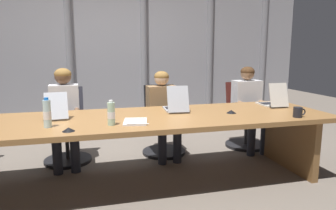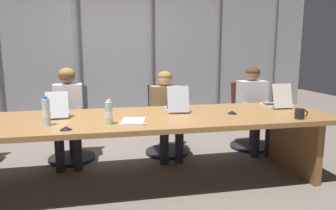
# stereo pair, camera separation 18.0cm
# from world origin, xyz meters

# --- Properties ---
(ground_plane) EXTENTS (14.05, 14.05, 0.00)m
(ground_plane) POSITION_xyz_m (0.00, 0.00, 0.00)
(ground_plane) COLOR #6B6056
(conference_table) EXTENTS (4.54, 1.16, 0.74)m
(conference_table) POSITION_xyz_m (0.00, 0.00, 0.61)
(conference_table) COLOR olive
(conference_table) RESTS_ON ground_plane
(curtain_backdrop) EXTENTS (7.03, 0.17, 3.01)m
(curtain_backdrop) POSITION_xyz_m (0.00, 2.17, 1.50)
(curtain_backdrop) COLOR #9999A0
(curtain_backdrop) RESTS_ON ground_plane
(laptop_left_mid) EXTENTS (0.26, 0.47, 0.27)m
(laptop_left_mid) POSITION_xyz_m (-0.66, 0.24, 0.79)
(laptop_left_mid) COLOR #A8ADB7
(laptop_left_mid) RESTS_ON conference_table
(laptop_center) EXTENTS (0.28, 0.44, 0.30)m
(laptop_center) POSITION_xyz_m (0.64, 0.24, 0.80)
(laptop_center) COLOR #A8ADB7
(laptop_center) RESTS_ON conference_table
(laptop_right_mid) EXTENTS (0.25, 0.40, 0.30)m
(laptop_right_mid) POSITION_xyz_m (1.91, 0.23, 0.80)
(laptop_right_mid) COLOR beige
(laptop_right_mid) RESTS_ON conference_table
(office_chair_left_mid) EXTENTS (0.60, 0.60, 0.95)m
(office_chair_left_mid) POSITION_xyz_m (-0.62, 0.95, 0.36)
(office_chair_left_mid) COLOR #2D2D38
(office_chair_left_mid) RESTS_ON ground_plane
(office_chair_center) EXTENTS (0.60, 0.60, 0.95)m
(office_chair_center) POSITION_xyz_m (0.67, 0.95, 0.36)
(office_chair_center) COLOR black
(office_chair_center) RESTS_ON ground_plane
(office_chair_right_mid) EXTENTS (0.60, 0.60, 0.96)m
(office_chair_right_mid) POSITION_xyz_m (1.94, 0.95, 0.36)
(office_chair_right_mid) COLOR #511E19
(office_chair_right_mid) RESTS_ON ground_plane
(person_left_mid) EXTENTS (0.37, 0.55, 1.22)m
(person_left_mid) POSITION_xyz_m (-0.62, 0.80, 0.69)
(person_left_mid) COLOR silver
(person_left_mid) RESTS_ON ground_plane
(person_center) EXTENTS (0.41, 0.56, 1.16)m
(person_center) POSITION_xyz_m (0.64, 0.80, 0.66)
(person_center) COLOR olive
(person_center) RESTS_ON ground_plane
(person_right_mid) EXTENTS (0.41, 0.55, 1.20)m
(person_right_mid) POSITION_xyz_m (1.91, 0.80, 0.69)
(person_right_mid) COLOR silver
(person_right_mid) RESTS_ON ground_plane
(water_bottle_primary) EXTENTS (0.07, 0.07, 0.24)m
(water_bottle_primary) POSITION_xyz_m (-0.13, -0.28, 0.85)
(water_bottle_primary) COLOR #ADD1B2
(water_bottle_primary) RESTS_ON conference_table
(water_bottle_secondary) EXTENTS (0.07, 0.07, 0.28)m
(water_bottle_secondary) POSITION_xyz_m (-0.70, -0.22, 0.86)
(water_bottle_secondary) COLOR silver
(water_bottle_secondary) RESTS_ON conference_table
(coffee_mug_near) EXTENTS (0.14, 0.09, 0.11)m
(coffee_mug_near) POSITION_xyz_m (1.79, -0.43, 0.79)
(coffee_mug_near) COLOR black
(coffee_mug_near) RESTS_ON conference_table
(conference_mic_left_side) EXTENTS (0.11, 0.11, 0.03)m
(conference_mic_left_side) POSITION_xyz_m (-0.51, -0.42, 0.75)
(conference_mic_left_side) COLOR black
(conference_mic_left_side) RESTS_ON conference_table
(conference_mic_middle) EXTENTS (0.11, 0.11, 0.03)m
(conference_mic_middle) POSITION_xyz_m (1.21, -0.06, 0.75)
(conference_mic_middle) COLOR black
(conference_mic_middle) RESTS_ON conference_table
(spiral_notepad) EXTENTS (0.28, 0.34, 0.03)m
(spiral_notepad) POSITION_xyz_m (0.10, -0.24, 0.75)
(spiral_notepad) COLOR silver
(spiral_notepad) RESTS_ON conference_table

